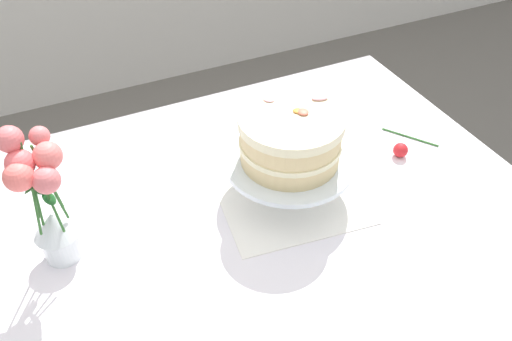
% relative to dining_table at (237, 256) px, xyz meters
% --- Properties ---
extents(dining_table, '(1.40, 1.00, 0.74)m').
position_rel_dining_table_xyz_m(dining_table, '(0.00, 0.00, 0.00)').
color(dining_table, white).
rests_on(dining_table, ground).
extents(linen_napkin, '(0.36, 0.36, 0.00)m').
position_rel_dining_table_xyz_m(linen_napkin, '(0.16, 0.06, 0.09)').
color(linen_napkin, white).
rests_on(linen_napkin, dining_table).
extents(cake_stand, '(0.29, 0.29, 0.10)m').
position_rel_dining_table_xyz_m(cake_stand, '(0.16, 0.06, 0.17)').
color(cake_stand, silver).
rests_on(cake_stand, linen_napkin).
extents(layer_cake, '(0.23, 0.23, 0.12)m').
position_rel_dining_table_xyz_m(layer_cake, '(0.16, 0.06, 0.25)').
color(layer_cake, beige).
rests_on(layer_cake, cake_stand).
extents(flower_vase, '(0.11, 0.11, 0.31)m').
position_rel_dining_table_xyz_m(flower_vase, '(-0.35, 0.08, 0.24)').
color(flower_vase, silver).
rests_on(flower_vase, dining_table).
extents(fallen_rose, '(0.13, 0.13, 0.04)m').
position_rel_dining_table_xyz_m(fallen_rose, '(0.48, 0.06, 0.11)').
color(fallen_rose, '#2D6028').
rests_on(fallen_rose, dining_table).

